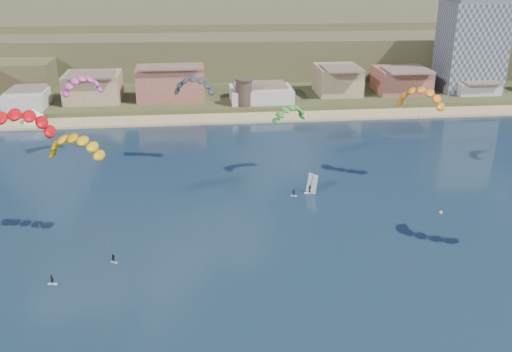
{
  "coord_description": "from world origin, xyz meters",
  "views": [
    {
      "loc": [
        -10.55,
        -65.83,
        48.56
      ],
      "look_at": [
        0.0,
        32.0,
        10.0
      ],
      "focal_mm": 40.88,
      "sensor_mm": 36.0,
      "label": 1
    }
  ],
  "objects_px": {
    "kitesurfer_green": "(289,111)",
    "buoy": "(441,212)",
    "watchtower": "(244,92)",
    "kitesurfer_red": "(16,119)",
    "apartment_tower": "(472,44)",
    "windsurfer": "(311,187)",
    "kitesurfer_yellow": "(75,143)"
  },
  "relations": [
    {
      "from": "kitesurfer_green",
      "to": "buoy",
      "type": "xyz_separation_m",
      "value": [
        26.8,
        -22.63,
        -15.17
      ]
    },
    {
      "from": "watchtower",
      "to": "kitesurfer_red",
      "type": "height_order",
      "value": "kitesurfer_red"
    },
    {
      "from": "apartment_tower",
      "to": "windsurfer",
      "type": "height_order",
      "value": "apartment_tower"
    },
    {
      "from": "watchtower",
      "to": "kitesurfer_yellow",
      "type": "xyz_separation_m",
      "value": [
        -35.65,
        -84.97,
        12.01
      ]
    },
    {
      "from": "kitesurfer_yellow",
      "to": "buoy",
      "type": "height_order",
      "value": "kitesurfer_yellow"
    },
    {
      "from": "watchtower",
      "to": "windsurfer",
      "type": "relative_size",
      "value": 2.03
    },
    {
      "from": "apartment_tower",
      "to": "windsurfer",
      "type": "distance_m",
      "value": 110.02
    },
    {
      "from": "kitesurfer_red",
      "to": "kitesurfer_yellow",
      "type": "xyz_separation_m",
      "value": [
        7.58,
        3.97,
        -5.4
      ]
    },
    {
      "from": "windsurfer",
      "to": "buoy",
      "type": "height_order",
      "value": "windsurfer"
    },
    {
      "from": "kitesurfer_red",
      "to": "kitesurfer_yellow",
      "type": "bearing_deg",
      "value": 27.64
    },
    {
      "from": "kitesurfer_yellow",
      "to": "buoy",
      "type": "distance_m",
      "value": 70.01
    },
    {
      "from": "buoy",
      "to": "apartment_tower",
      "type": "bearing_deg",
      "value": 62.93
    },
    {
      "from": "buoy",
      "to": "windsurfer",
      "type": "bearing_deg",
      "value": 151.8
    },
    {
      "from": "apartment_tower",
      "to": "kitesurfer_red",
      "type": "height_order",
      "value": "apartment_tower"
    },
    {
      "from": "kitesurfer_green",
      "to": "buoy",
      "type": "height_order",
      "value": "kitesurfer_green"
    },
    {
      "from": "kitesurfer_yellow",
      "to": "windsurfer",
      "type": "relative_size",
      "value": 5.08
    },
    {
      "from": "kitesurfer_red",
      "to": "kitesurfer_green",
      "type": "xyz_separation_m",
      "value": [
        48.21,
        31.21,
        -8.49
      ]
    },
    {
      "from": "kitesurfer_yellow",
      "to": "windsurfer",
      "type": "distance_m",
      "value": 50.12
    },
    {
      "from": "apartment_tower",
      "to": "buoy",
      "type": "distance_m",
      "value": 107.44
    },
    {
      "from": "windsurfer",
      "to": "buoy",
      "type": "distance_m",
      "value": 26.76
    },
    {
      "from": "kitesurfer_yellow",
      "to": "apartment_tower",
      "type": "bearing_deg",
      "value": 40.55
    },
    {
      "from": "apartment_tower",
      "to": "kitesurfer_yellow",
      "type": "relative_size",
      "value": 1.49
    },
    {
      "from": "watchtower",
      "to": "kitesurfer_yellow",
      "type": "relative_size",
      "value": 0.4
    },
    {
      "from": "apartment_tower",
      "to": "watchtower",
      "type": "height_order",
      "value": "apartment_tower"
    },
    {
      "from": "kitesurfer_green",
      "to": "windsurfer",
      "type": "bearing_deg",
      "value": -72.06
    },
    {
      "from": "apartment_tower",
      "to": "windsurfer",
      "type": "relative_size",
      "value": 7.56
    },
    {
      "from": "apartment_tower",
      "to": "watchtower",
      "type": "distance_m",
      "value": 82.02
    },
    {
      "from": "watchtower",
      "to": "buoy",
      "type": "height_order",
      "value": "watchtower"
    },
    {
      "from": "watchtower",
      "to": "kitesurfer_yellow",
      "type": "bearing_deg",
      "value": -112.76
    },
    {
      "from": "watchtower",
      "to": "windsurfer",
      "type": "height_order",
      "value": "watchtower"
    },
    {
      "from": "kitesurfer_red",
      "to": "kitesurfer_yellow",
      "type": "height_order",
      "value": "kitesurfer_red"
    },
    {
      "from": "buoy",
      "to": "kitesurfer_yellow",
      "type": "bearing_deg",
      "value": -176.09
    }
  ]
}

